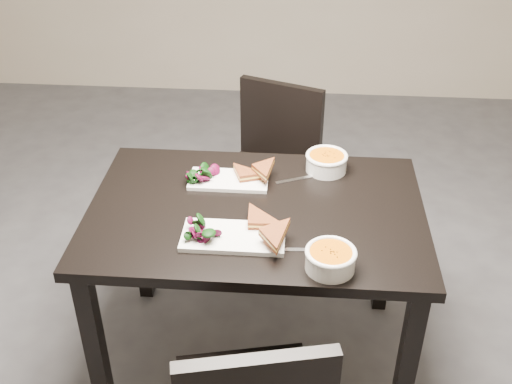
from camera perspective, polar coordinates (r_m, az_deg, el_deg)
ground at (r=2.87m, az=-4.18°, el=-11.48°), size 5.00×5.00×0.00m
table at (r=2.28m, az=-0.00°, el=-3.56°), size 1.20×0.80×0.75m
chair_far at (r=3.02m, az=1.39°, el=2.76°), size 0.54×0.54×0.85m
plate_near at (r=2.07m, az=-2.09°, el=-4.13°), size 0.34×0.17×0.02m
sandwich_near at (r=2.05m, az=-0.26°, el=-3.16°), size 0.18×0.13×0.06m
salad_near at (r=2.06m, az=-4.88°, el=-3.28°), size 0.11×0.10×0.05m
soup_bowl_near at (r=1.94m, az=6.84°, el=-6.05°), size 0.16×0.16×0.07m
cutlery_near at (r=2.03m, az=2.62°, el=-5.29°), size 0.18×0.02×0.00m
plate_far at (r=2.36m, az=-2.51°, el=1.10°), size 0.30×0.15×0.01m
sandwich_far at (r=2.33m, az=-0.98°, el=1.50°), size 0.18×0.15×0.05m
salad_far at (r=2.36m, az=-4.94°, el=1.77°), size 0.09×0.08×0.04m
soup_bowl_far at (r=2.43m, az=6.48°, el=2.82°), size 0.16×0.16×0.07m
cutlery_far at (r=2.38m, az=3.85°, el=1.20°), size 0.17×0.09×0.00m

